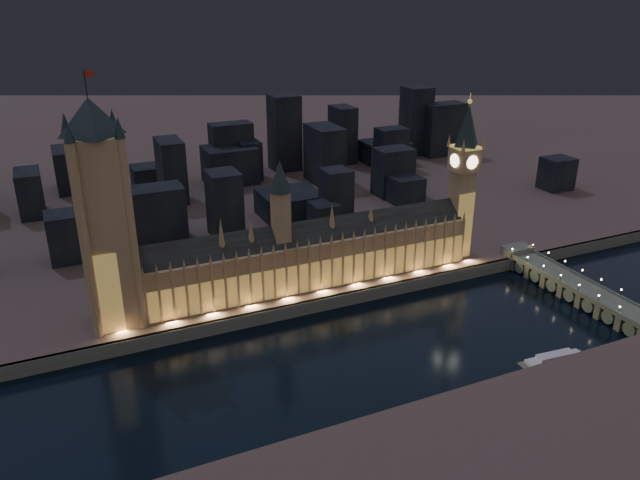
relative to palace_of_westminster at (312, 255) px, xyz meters
name	(u,v)px	position (x,y,z in m)	size (l,w,h in m)	color
ground_plane	(354,345)	(-2.98, -61.74, -26.37)	(2000.00, 2000.00, 0.00)	black
north_bank	(160,134)	(-2.98, 458.26, -22.37)	(2000.00, 960.00, 8.00)	#533B3F
embankment_wall	(322,304)	(-2.98, -20.74, -22.37)	(2000.00, 2.50, 8.00)	#405649
palace_of_westminster	(312,255)	(0.00, 0.00, 0.00)	(202.00, 21.75, 78.00)	#8B7B51
victoria_tower	(103,207)	(-112.98, 0.19, 46.53)	(31.68, 31.68, 130.44)	#8B7B51
elizabeth_tower	(464,168)	(105.02, 0.19, 40.56)	(18.00, 18.00, 105.82)	#8B7B51
westminster_bridge	(570,286)	(141.44, -65.19, -20.38)	(18.11, 113.00, 15.90)	#405649
river_boat	(555,359)	(81.44, -116.47, -24.81)	(38.53, 12.38, 4.50)	#405649
city_backdrop	(261,164)	(32.92, 186.32, 4.54)	(499.23, 215.63, 83.04)	black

